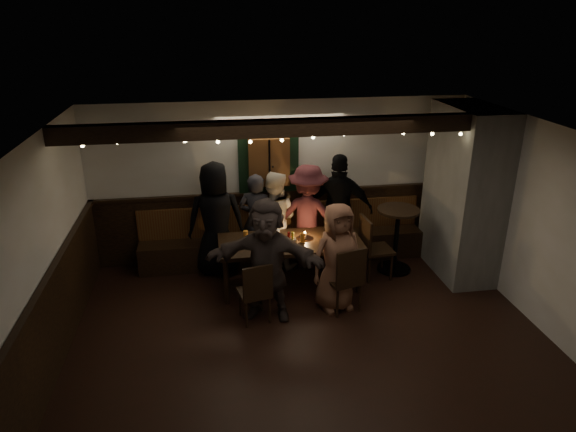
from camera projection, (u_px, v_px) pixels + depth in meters
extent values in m
cube|color=black|center=(310.00, 340.00, 6.46)|extent=(6.00, 5.00, 0.01)
cube|color=black|center=(314.00, 136.00, 5.48)|extent=(6.00, 5.00, 0.01)
cube|color=silver|center=(281.00, 181.00, 8.27)|extent=(6.00, 0.01, 2.60)
cube|color=silver|center=(39.00, 265.00, 5.53)|extent=(0.01, 5.00, 2.60)
cube|color=silver|center=(547.00, 230.00, 6.41)|extent=(0.01, 5.00, 2.60)
cube|color=black|center=(281.00, 224.00, 8.52)|extent=(6.00, 0.05, 1.10)
cube|color=black|center=(54.00, 324.00, 5.82)|extent=(0.05, 5.00, 1.10)
cube|color=slate|center=(464.00, 193.00, 7.73)|extent=(0.70, 1.40, 2.60)
cube|color=black|center=(283.00, 248.00, 8.41)|extent=(4.60, 0.45, 0.45)
cube|color=#542811|center=(282.00, 218.00, 8.40)|extent=(4.60, 0.06, 0.50)
cube|color=black|center=(269.00, 162.00, 8.05)|extent=(0.95, 0.04, 1.00)
cube|color=#542811|center=(269.00, 163.00, 7.99)|extent=(0.64, 0.12, 0.76)
cube|color=black|center=(297.00, 127.00, 6.44)|extent=(6.00, 0.16, 0.22)
sphere|color=#FFE599|center=(82.00, 146.00, 6.09)|extent=(0.04, 0.04, 0.04)
sphere|color=#FFE599|center=(117.00, 143.00, 6.14)|extent=(0.04, 0.04, 0.04)
sphere|color=#FFE599|center=(151.00, 141.00, 6.20)|extent=(0.04, 0.04, 0.04)
sphere|color=#FFE599|center=(185.00, 141.00, 6.26)|extent=(0.04, 0.04, 0.04)
sphere|color=#FFE599|center=(218.00, 142.00, 6.33)|extent=(0.04, 0.04, 0.04)
sphere|color=#FFE599|center=(250.00, 142.00, 6.40)|extent=(0.04, 0.04, 0.04)
sphere|color=#FFE599|center=(282.00, 140.00, 6.45)|extent=(0.04, 0.04, 0.04)
sphere|color=#FFE599|center=(313.00, 137.00, 6.50)|extent=(0.04, 0.04, 0.04)
sphere|color=#FFE599|center=(344.00, 134.00, 6.55)|extent=(0.04, 0.04, 0.04)
sphere|color=#FFE599|center=(374.00, 133.00, 6.61)|extent=(0.04, 0.04, 0.04)
sphere|color=#FFE599|center=(403.00, 133.00, 6.67)|extent=(0.04, 0.04, 0.04)
sphere|color=#FFE599|center=(432.00, 134.00, 6.74)|extent=(0.04, 0.04, 0.04)
sphere|color=#FFE599|center=(461.00, 134.00, 6.80)|extent=(0.04, 0.04, 0.04)
sphere|color=#FFE599|center=(489.00, 132.00, 6.86)|extent=(0.04, 0.04, 0.04)
cube|color=black|center=(290.00, 243.00, 7.47)|extent=(2.07, 0.89, 0.06)
cylinder|color=black|center=(227.00, 282.00, 7.13)|extent=(0.07, 0.07, 0.68)
cylinder|color=black|center=(224.00, 259.00, 7.80)|extent=(0.07, 0.07, 0.68)
cylinder|color=black|center=(359.00, 272.00, 7.41)|extent=(0.07, 0.07, 0.68)
cylinder|color=black|center=(346.00, 250.00, 8.08)|extent=(0.07, 0.07, 0.68)
cylinder|color=#BF7226|center=(246.00, 235.00, 7.47)|extent=(0.07, 0.07, 0.14)
cylinder|color=#BF7226|center=(267.00, 242.00, 7.25)|extent=(0.07, 0.07, 0.14)
cylinder|color=silver|center=(277.00, 234.00, 7.52)|extent=(0.07, 0.07, 0.14)
cylinder|color=#BF7226|center=(303.00, 238.00, 7.39)|extent=(0.07, 0.07, 0.14)
cylinder|color=silver|center=(330.00, 230.00, 7.65)|extent=(0.07, 0.07, 0.14)
cylinder|color=#BF7226|center=(344.00, 238.00, 7.39)|extent=(0.07, 0.07, 0.14)
cylinder|color=white|center=(261.00, 251.00, 7.12)|extent=(0.26, 0.26, 0.01)
cube|color=#B2B2B7|center=(291.00, 241.00, 7.40)|extent=(0.16, 0.10, 0.05)
cylinder|color=#990C0C|center=(289.00, 237.00, 7.38)|extent=(0.04, 0.04, 0.16)
cylinder|color=gold|center=(293.00, 237.00, 7.39)|extent=(0.04, 0.04, 0.16)
cylinder|color=silver|center=(305.00, 236.00, 7.52)|extent=(0.05, 0.05, 0.08)
sphere|color=#FFB24C|center=(305.00, 232.00, 7.50)|extent=(0.03, 0.03, 0.03)
cube|color=black|center=(254.00, 293.00, 6.75)|extent=(0.47, 0.47, 0.04)
cube|color=black|center=(258.00, 283.00, 6.51)|extent=(0.39, 0.12, 0.45)
cylinder|color=black|center=(262.00, 298.00, 7.02)|extent=(0.03, 0.03, 0.38)
cylinder|color=black|center=(270.00, 310.00, 6.74)|extent=(0.03, 0.03, 0.38)
cylinder|color=black|center=(240.00, 303.00, 6.91)|extent=(0.03, 0.03, 0.38)
cylinder|color=black|center=(246.00, 315.00, 6.64)|extent=(0.03, 0.03, 0.38)
cube|color=black|center=(343.00, 279.00, 6.99)|extent=(0.54, 0.54, 0.04)
cube|color=black|center=(351.00, 268.00, 6.72)|extent=(0.43, 0.16, 0.50)
cylinder|color=black|center=(347.00, 286.00, 7.29)|extent=(0.04, 0.04, 0.43)
cylinder|color=black|center=(360.00, 298.00, 6.99)|extent=(0.04, 0.04, 0.43)
cylinder|color=black|center=(325.00, 291.00, 7.16)|extent=(0.04, 0.04, 0.43)
cylinder|color=black|center=(337.00, 303.00, 6.86)|extent=(0.04, 0.04, 0.43)
cube|color=black|center=(377.00, 250.00, 7.84)|extent=(0.48, 0.48, 0.04)
cube|color=black|center=(365.00, 234.00, 7.69)|extent=(0.08, 0.45, 0.51)
cylinder|color=black|center=(391.00, 268.00, 7.80)|extent=(0.04, 0.04, 0.44)
cylinder|color=black|center=(369.00, 270.00, 7.73)|extent=(0.04, 0.04, 0.44)
cylinder|color=black|center=(382.00, 257.00, 8.13)|extent=(0.04, 0.04, 0.44)
cylinder|color=black|center=(361.00, 260.00, 8.05)|extent=(0.04, 0.04, 0.44)
cylinder|color=black|center=(394.00, 268.00, 8.21)|extent=(0.53, 0.53, 0.03)
cylinder|color=black|center=(396.00, 240.00, 8.02)|extent=(0.07, 0.07, 1.02)
cylinder|color=black|center=(399.00, 210.00, 7.84)|extent=(0.65, 0.65, 0.04)
imported|color=black|center=(216.00, 219.00, 7.82)|extent=(0.89, 0.59, 1.79)
imported|color=black|center=(256.00, 221.00, 8.06)|extent=(0.66, 0.54, 1.55)
imported|color=beige|center=(274.00, 220.00, 8.08)|extent=(0.94, 0.85, 1.58)
imported|color=#40191E|center=(308.00, 217.00, 8.05)|extent=(1.24, 0.98, 1.69)
imported|color=black|center=(339.00, 210.00, 8.16)|extent=(1.14, 0.71, 1.81)
imported|color=#392E2B|center=(266.00, 260.00, 6.67)|extent=(1.63, 0.95, 1.68)
imported|color=brown|center=(337.00, 257.00, 6.90)|extent=(0.84, 0.64, 1.53)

